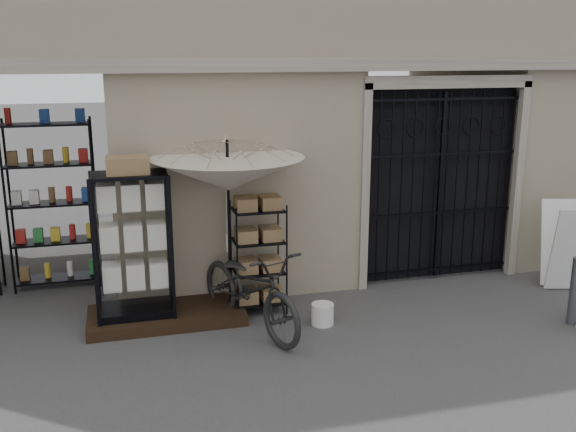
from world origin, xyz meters
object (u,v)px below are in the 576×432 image
object	(u,v)px
white_bucket	(323,314)
easel_sign	(567,246)
bicycle	(251,328)
wire_rack	(258,259)
steel_bollard	(576,291)
display_cabinet	(133,253)
market_umbrella	(228,165)

from	to	relation	value
white_bucket	easel_sign	distance (m)	3.90
easel_sign	bicycle	bearing A→B (deg)	-163.04
wire_rack	steel_bollard	distance (m)	4.12
display_cabinet	bicycle	distance (m)	1.76
display_cabinet	white_bucket	bearing A→B (deg)	-29.67
steel_bollard	easel_sign	xyz separation A→B (m)	(0.71, 1.14, 0.21)
wire_rack	steel_bollard	xyz separation A→B (m)	(3.84, -1.47, -0.29)
bicycle	easel_sign	distance (m)	4.83
bicycle	steel_bollard	xyz separation A→B (m)	(4.06, -0.93, 0.44)
display_cabinet	wire_rack	world-z (taller)	display_cabinet
display_cabinet	steel_bollard	size ratio (longest dim) A/B	2.24
market_umbrella	steel_bollard	size ratio (longest dim) A/B	3.16
market_umbrella	display_cabinet	bearing A→B (deg)	-176.05
wire_rack	steel_bollard	size ratio (longest dim) A/B	1.69
display_cabinet	steel_bollard	distance (m)	5.66
wire_rack	bicycle	bearing A→B (deg)	-122.90
market_umbrella	steel_bollard	distance (m)	4.75
wire_rack	bicycle	world-z (taller)	wire_rack
wire_rack	market_umbrella	world-z (taller)	market_umbrella
wire_rack	bicycle	xyz separation A→B (m)	(-0.23, -0.55, -0.74)
easel_sign	market_umbrella	bearing A→B (deg)	-169.79
display_cabinet	white_bucket	xyz separation A→B (m)	(2.31, -0.60, -0.84)
steel_bollard	wire_rack	bearing A→B (deg)	158.99
white_bucket	easel_sign	xyz separation A→B (m)	(3.85, 0.32, 0.52)
steel_bollard	easel_sign	world-z (taller)	easel_sign
white_bucket	steel_bollard	distance (m)	3.26
display_cabinet	white_bucket	size ratio (longest dim) A/B	6.89
steel_bollard	bicycle	bearing A→B (deg)	167.15
display_cabinet	white_bucket	world-z (taller)	display_cabinet
easel_sign	display_cabinet	bearing A→B (deg)	-168.15
steel_bollard	white_bucket	bearing A→B (deg)	165.42
display_cabinet	easel_sign	xyz separation A→B (m)	(6.16, -0.28, -0.32)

